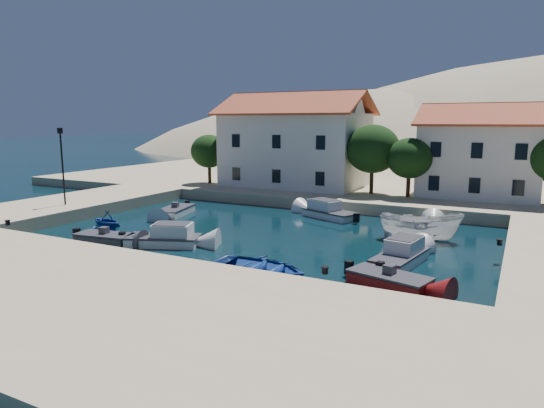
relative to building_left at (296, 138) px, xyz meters
The scene contains 20 objects.
ground 29.24m from the building_left, 77.91° to the right, with size 400.00×400.00×0.00m, color black.
quay_south 34.95m from the building_left, 79.99° to the right, with size 52.00×12.00×1.00m, color tan.
quay_west 22.86m from the building_left, 125.84° to the right, with size 8.00×20.00×1.00m, color tan.
quay_north 13.91m from the building_left, 51.34° to the left, with size 80.00×36.00×1.00m, color tan.
hills 103.51m from the building_left, 74.43° to the left, with size 254.00×176.00×99.00m.
building_left is the anchor object (origin of this frame).
building_mid 18.04m from the building_left, ahead, with size 10.50×8.40×8.30m.
trees 10.87m from the building_left, 13.60° to the right, with size 37.30×5.30×6.45m.
lamppost 23.10m from the building_left, 119.90° to the right, with size 0.35×0.25×6.22m.
bollards 26.13m from the building_left, 69.97° to the right, with size 29.36×9.56×0.30m.
motorboat_grey_sw 25.59m from the building_left, 94.71° to the right, with size 3.93×2.18×1.25m.
cabin_cruiser_south 24.30m from the building_left, 85.88° to the right, with size 4.97×3.48×1.60m.
rowboat_south 28.50m from the building_left, 68.97° to the right, with size 3.66×5.12×1.06m, color navy.
motorboat_red_se 30.10m from the building_left, 56.57° to the right, with size 4.16×2.64×1.25m.
cabin_cruiser_east 26.85m from the building_left, 52.71° to the right, with size 2.47×4.70×1.60m.
boat_east 22.40m from the building_left, 42.81° to the right, with size 1.99×5.30×2.05m, color silver.
motorboat_white_ne 20.76m from the building_left, 35.72° to the right, with size 2.58×4.25×1.25m.
rowboat_west 23.17m from the building_left, 102.97° to the right, with size 2.54×2.94×1.55m, color navy.
motorboat_white_west 16.65m from the building_left, 105.11° to the right, with size 2.81×4.53×1.25m.
cabin_cruiser_north 14.26m from the building_left, 52.90° to the right, with size 5.13×3.69×1.60m.
Camera 1 is at (15.53, -18.81, 7.76)m, focal length 32.00 mm.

